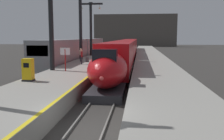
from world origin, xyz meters
name	(u,v)px	position (x,y,z in m)	size (l,w,h in m)	color
ground_plane	(85,134)	(0.00, 0.00, 0.00)	(260.00, 260.00, 0.00)	#33302D
platform_left	(95,63)	(-4.05, 24.75, 0.53)	(4.80, 110.00, 1.05)	gray
platform_right	(153,64)	(4.05, 24.75, 0.53)	(4.80, 110.00, 1.05)	gray
platform_left_safety_stripe	(111,59)	(-1.77, 24.75, 1.05)	(0.20, 107.80, 0.01)	yellow
rail_main_left	(119,64)	(-0.75, 27.50, 0.06)	(0.08, 110.00, 0.12)	slate
rail_main_right	(129,64)	(0.75, 27.50, 0.06)	(0.08, 110.00, 0.12)	slate
rail_secondary_left	(67,64)	(-8.85, 27.50, 0.06)	(0.08, 110.00, 0.12)	slate
rail_secondary_right	(77,64)	(-7.35, 27.50, 0.06)	(0.08, 110.00, 0.12)	slate
highspeed_train_main	(126,50)	(0.00, 32.06, 1.96)	(2.92, 56.21, 3.60)	#B20F14
regional_train_adjacent	(79,49)	(-8.10, 32.65, 2.13)	(2.85, 36.60, 3.80)	gray
station_column_mid	(50,7)	(-5.90, 12.66, 6.90)	(4.00, 0.68, 9.79)	black
station_column_far	(80,15)	(-5.90, 24.38, 7.20)	(4.00, 0.68, 10.37)	black
station_column_distant	(91,24)	(-5.90, 31.81, 6.35)	(4.00, 0.68, 8.76)	black
passenger_near_edge	(81,54)	(-5.07, 20.89, 2.04)	(0.44, 0.42, 1.69)	#23232D
passenger_mid_platform	(82,56)	(-4.30, 17.93, 2.04)	(0.31, 0.56, 1.69)	#23232D
rolling_suitcase	(87,59)	(-4.24, 20.74, 1.35)	(0.40, 0.22, 0.98)	#4C4C51
ticket_machine_yellow	(28,71)	(-5.55, 6.71, 1.79)	(0.76, 0.62, 1.60)	yellow
departure_info_board	(65,55)	(-4.51, 12.25, 2.56)	(0.90, 0.10, 2.12)	maroon
terminus_back_wall	(135,30)	(0.00, 102.00, 7.00)	(36.00, 2.00, 14.00)	#4C4742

